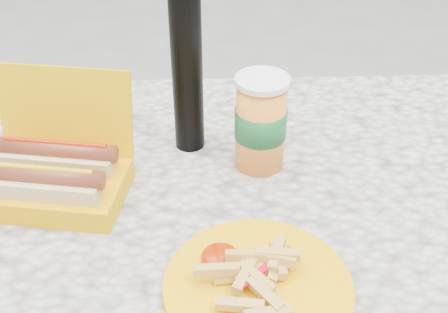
{
  "coord_description": "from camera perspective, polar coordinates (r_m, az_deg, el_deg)",
  "views": [
    {
      "loc": [
        0.03,
        -0.65,
        1.3
      ],
      "look_at": [
        0.06,
        0.05,
        0.8
      ],
      "focal_mm": 45.0,
      "sensor_mm": 36.0,
      "label": 1
    }
  ],
  "objects": [
    {
      "name": "picnic_table",
      "position": [
        0.93,
        -3.35,
        -9.93
      ],
      "size": [
        1.2,
        0.8,
        0.75
      ],
      "color": "beige",
      "rests_on": "ground"
    },
    {
      "name": "hotdog_box",
      "position": [
        0.88,
        -16.94,
        -1.77
      ],
      "size": [
        0.24,
        0.21,
        0.17
      ],
      "rotation": [
        0.0,
        0.0,
        -0.17
      ],
      "color": "#E2A200",
      "rests_on": "picnic_table"
    },
    {
      "name": "fries_plate",
      "position": [
        0.72,
        3.3,
        -13.41
      ],
      "size": [
        0.24,
        0.33,
        0.05
      ],
      "rotation": [
        0.0,
        0.0,
        0.11
      ],
      "color": "yellow",
      "rests_on": "picnic_table"
    },
    {
      "name": "soda_cup",
      "position": [
        0.89,
        3.74,
        3.45
      ],
      "size": [
        0.08,
        0.08,
        0.16
      ],
      "rotation": [
        0.0,
        0.0,
        0.08
      ],
      "color": "orange",
      "rests_on": "picnic_table"
    }
  ]
}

